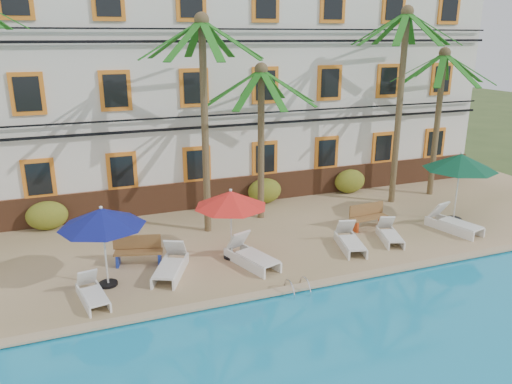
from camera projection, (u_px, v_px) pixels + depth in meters
name	position (u px, v px, depth m)	size (l,w,h in m)	color
ground	(303.00, 279.00, 15.42)	(100.00, 100.00, 0.00)	#384C23
pool_deck	(248.00, 222.00, 19.84)	(30.00, 12.00, 0.25)	tan
pool_coping	(316.00, 284.00, 14.53)	(30.00, 0.35, 0.06)	tan
hotel_building	(210.00, 78.00, 22.72)	(25.40, 6.44, 10.22)	silver
palm_b	(204.00, 96.00, 17.15)	(4.33, 4.33, 7.71)	brown
palm_c	(261.00, 118.00, 18.80)	(4.33, 4.33, 6.03)	brown
palm_d	(402.00, 81.00, 20.33)	(4.33, 4.33, 8.11)	brown
palm_e	(440.00, 101.00, 21.67)	(4.33, 4.33, 6.51)	brown
shrub_left	(47.00, 216.00, 18.57)	(1.50, 0.90, 1.10)	#215418
shrub_mid	(265.00, 191.00, 21.53)	(1.50, 0.90, 1.10)	#215418
shrub_right	(350.00, 181.00, 22.96)	(1.50, 0.90, 1.10)	#215418
umbrella_blue	(102.00, 218.00, 13.92)	(2.45, 2.45, 2.45)	black
umbrella_red	(231.00, 199.00, 15.75)	(2.36, 2.36, 2.36)	black
umbrella_green	(460.00, 162.00, 18.95)	(2.77, 2.77, 2.76)	black
lounger_a	(92.00, 293.00, 13.58)	(0.86, 1.71, 0.77)	white
lounger_b	(171.00, 265.00, 15.12)	(1.48, 2.08, 0.93)	white
lounger_c	(251.00, 255.00, 15.77)	(1.34, 2.17, 0.97)	white
lounger_d	(350.00, 240.00, 16.99)	(1.10, 1.96, 0.88)	white
lounger_e	(390.00, 234.00, 17.63)	(1.09, 1.75, 0.78)	white
lounger_f	(453.00, 222.00, 18.53)	(1.22, 2.18, 0.97)	white
bench_left	(139.00, 250.00, 15.78)	(1.57, 0.85, 0.93)	olive
bench_right	(368.00, 216.00, 18.76)	(1.53, 0.56, 0.93)	olive
pool_ladder	(297.00, 291.00, 14.23)	(0.54, 0.74, 0.74)	silver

